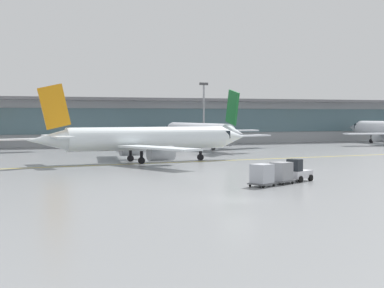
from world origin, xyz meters
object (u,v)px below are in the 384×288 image
object	(u,v)px
gate_airplane_2	(199,132)
cargo_dolly_lead	(281,172)
apron_light_mast_2	(204,111)
cargo_dolly_trailing	(262,174)
baggage_tug	(298,172)
taxiing_regional_jet	(146,139)

from	to	relation	value
gate_airplane_2	cargo_dolly_lead	size ratio (longest dim) A/B	11.97
apron_light_mast_2	cargo_dolly_lead	bearing A→B (deg)	-106.40
cargo_dolly_trailing	baggage_tug	bearing A→B (deg)	-0.00
gate_airplane_2	baggage_tug	xyz separation A→B (m)	(-10.66, -51.13, -2.18)
gate_airplane_2	taxiing_regional_jet	distance (m)	29.85
taxiing_regional_jet	baggage_tug	xyz separation A→B (m)	(6.61, -26.78, -2.10)
taxiing_regional_jet	cargo_dolly_lead	distance (m)	28.31
taxiing_regional_jet	apron_light_mast_2	bearing A→B (deg)	53.15
taxiing_regional_jet	apron_light_mast_2	world-z (taller)	apron_light_mast_2
taxiing_regional_jet	baggage_tug	distance (m)	27.66
cargo_dolly_lead	cargo_dolly_trailing	world-z (taller)	same
taxiing_regional_jet	cargo_dolly_lead	bearing A→B (deg)	-86.09
taxiing_regional_jet	gate_airplane_2	bearing A→B (deg)	50.00
baggage_tug	cargo_dolly_trailing	world-z (taller)	baggage_tug
gate_airplane_2	taxiing_regional_jet	world-z (taller)	gate_airplane_2
gate_airplane_2	taxiing_regional_jet	bearing A→B (deg)	140.70
gate_airplane_2	baggage_tug	world-z (taller)	gate_airplane_2
taxiing_regional_jet	cargo_dolly_trailing	size ratio (longest dim) A/B	11.67
gate_airplane_2	cargo_dolly_trailing	size ratio (longest dim) A/B	11.97
taxiing_regional_jet	apron_light_mast_2	size ratio (longest dim) A/B	2.38
gate_airplane_2	apron_light_mast_2	size ratio (longest dim) A/B	2.45
gate_airplane_2	apron_light_mast_2	world-z (taller)	apron_light_mast_2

